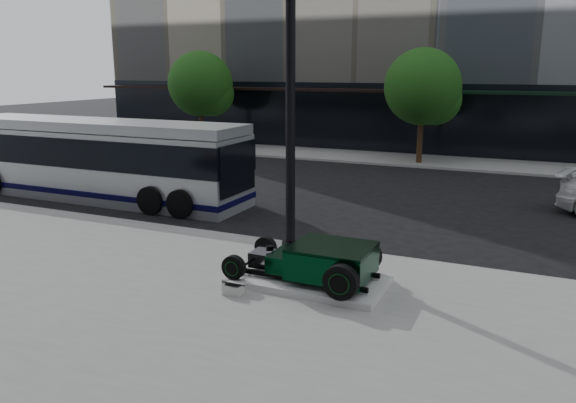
% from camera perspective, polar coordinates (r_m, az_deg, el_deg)
% --- Properties ---
extents(ground, '(120.00, 120.00, 0.00)m').
position_cam_1_polar(ground, '(17.56, 1.35, -2.45)').
color(ground, black).
rests_on(ground, ground).
extents(sidewalk_near, '(70.00, 17.00, 0.12)m').
position_cam_1_polar(sidewalk_near, '(9.55, -25.45, -17.66)').
color(sidewalk_near, gray).
rests_on(sidewalk_near, ground).
extents(sidewalk_far, '(70.00, 4.00, 0.12)m').
position_cam_1_polar(sidewalk_far, '(30.66, 11.66, 4.20)').
color(sidewalk_far, gray).
rests_on(sidewalk_far, ground).
extents(street_trees, '(29.80, 3.80, 5.70)m').
position_cam_1_polar(street_trees, '(29.17, 13.82, 10.97)').
color(street_trees, black).
rests_on(street_trees, sidewalk_far).
extents(display_plinth, '(3.40, 1.80, 0.15)m').
position_cam_1_polar(display_plinth, '(12.60, 2.08, -8.00)').
color(display_plinth, silver).
rests_on(display_plinth, sidewalk_near).
extents(hot_rod, '(3.22, 2.00, 0.81)m').
position_cam_1_polar(hot_rod, '(12.31, 3.54, -6.04)').
color(hot_rod, black).
rests_on(hot_rod, display_plinth).
extents(info_plaque, '(0.40, 0.30, 0.31)m').
position_cam_1_polar(info_plaque, '(12.06, -5.57, -8.80)').
color(info_plaque, silver).
rests_on(info_plaque, sidewalk_near).
extents(lamppost, '(0.45, 0.45, 8.13)m').
position_cam_1_polar(lamppost, '(14.21, 0.25, 9.71)').
color(lamppost, black).
rests_on(lamppost, sidewalk_near).
extents(transit_bus, '(12.12, 2.88, 2.92)m').
position_cam_1_polar(transit_bus, '(22.30, -18.76, 4.14)').
color(transit_bus, '#B3B8BE').
rests_on(transit_bus, ground).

